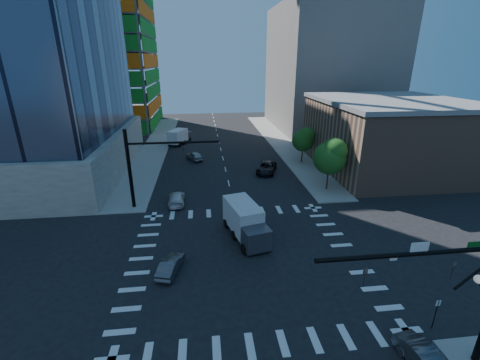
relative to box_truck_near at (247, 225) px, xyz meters
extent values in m
plane|color=black|center=(-0.46, -3.28, -1.43)|extent=(160.00, 160.00, 0.00)
cube|color=silver|center=(-0.46, -3.28, -1.43)|extent=(20.00, 20.00, 0.01)
cube|color=gray|center=(12.04, 36.72, -1.36)|extent=(5.00, 60.00, 0.15)
cube|color=gray|center=(-12.96, 36.72, -1.36)|extent=(5.00, 60.00, 0.15)
cube|color=gray|center=(-30.46, 21.72, 1.57)|extent=(30.00, 30.00, 6.00)
cube|color=#188523|center=(-15.36, 58.72, 23.07)|extent=(0.12, 24.00, 49.00)
cube|color=orange|center=(-27.96, 46.12, 23.07)|extent=(24.00, 0.12, 49.00)
cube|color=#8D6952|center=(24.54, 18.72, 3.57)|extent=(20.00, 22.00, 10.00)
cube|color=slate|center=(24.54, 18.72, 8.87)|extent=(20.50, 22.50, 0.60)
cube|color=slate|center=(26.54, 51.72, 12.57)|extent=(24.00, 30.00, 28.00)
cylinder|color=black|center=(6.04, -14.78, 6.12)|extent=(10.00, 0.24, 0.24)
imported|color=black|center=(8.04, -14.78, 5.02)|extent=(0.16, 0.20, 1.00)
imported|color=black|center=(3.54, -14.78, 5.02)|extent=(0.16, 0.20, 1.00)
cube|color=white|center=(6.04, -14.78, 6.47)|extent=(0.90, 0.04, 0.50)
cube|color=#0B5319|center=(9.04, -14.78, 6.42)|extent=(1.10, 0.04, 0.28)
sphere|color=white|center=(9.94, -14.53, 4.12)|extent=(0.44, 0.44, 0.44)
cylinder|color=black|center=(-11.96, 8.22, 3.22)|extent=(0.40, 0.40, 9.00)
cylinder|color=black|center=(-6.96, 8.22, 6.12)|extent=(10.00, 0.24, 0.24)
imported|color=black|center=(-5.96, 8.22, 5.02)|extent=(0.16, 0.20, 1.00)
cylinder|color=#382316|center=(12.04, 10.72, -0.14)|extent=(0.20, 0.20, 2.27)
sphere|color=#134A14|center=(12.04, 10.72, 2.94)|extent=(4.16, 4.16, 4.16)
sphere|color=#327025|center=(12.44, 10.42, 3.92)|extent=(3.25, 3.25, 3.25)
cylinder|color=#382316|center=(12.34, 22.72, -0.32)|extent=(0.20, 0.20, 1.92)
sphere|color=#134A14|center=(12.34, 22.72, 2.29)|extent=(3.52, 3.52, 3.52)
sphere|color=#327025|center=(12.74, 22.42, 3.12)|extent=(2.75, 2.75, 2.75)
cylinder|color=black|center=(10.24, -12.28, -0.33)|extent=(0.06, 0.06, 2.20)
cube|color=silver|center=(10.24, -12.28, 0.57)|extent=(0.30, 0.03, 0.40)
imported|color=black|center=(5.60, 18.59, -0.66)|extent=(4.26, 6.05, 1.53)
imported|color=silver|center=(-7.14, 8.82, -0.78)|extent=(1.97, 4.52, 1.29)
imported|color=#94989B|center=(-5.29, 26.33, -0.72)|extent=(3.27, 4.47, 1.41)
imported|color=#47474C|center=(-6.74, -4.44, -0.82)|extent=(2.22, 3.90, 1.22)
cube|color=silver|center=(0.00, 0.00, 0.49)|extent=(3.57, 5.49, 2.63)
cube|color=#3B3B42|center=(0.00, 0.00, -0.17)|extent=(2.69, 2.32, 1.92)
cube|color=silver|center=(-8.34, 37.96, 0.35)|extent=(3.98, 5.19, 2.43)
cube|color=#3B3B42|center=(-8.34, 37.96, -0.26)|extent=(2.66, 2.42, 1.78)
camera|label=1|loc=(-3.74, -26.52, 14.63)|focal=24.00mm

